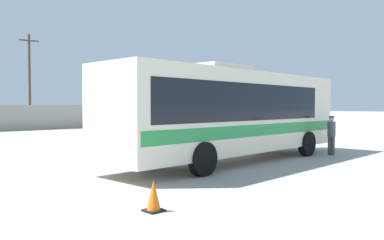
{
  "coord_description": "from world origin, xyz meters",
  "views": [
    {
      "loc": [
        -11.26,
        -10.1,
        2.11
      ],
      "look_at": [
        1.11,
        3.26,
        1.48
      ],
      "focal_mm": 37.19,
      "sensor_mm": 36.0,
      "label": 1
    }
  ],
  "objects": [
    {
      "name": "traffic_cone_on_apron",
      "position": [
        -6.46,
        -3.78,
        0.31
      ],
      "size": [
        0.36,
        0.36,
        0.64
      ],
      "color": "black",
      "rests_on": "ground_plane"
    },
    {
      "name": "utility_pole_near",
      "position": [
        3.33,
        28.78,
        4.7
      ],
      "size": [
        1.8,
        0.39,
        9.03
      ],
      "color": "#4C3823",
      "rests_on": "ground_plane"
    },
    {
      "name": "ground_plane",
      "position": [
        0.0,
        10.0,
        0.0
      ],
      "size": [
        300.0,
        300.0,
        0.0
      ],
      "primitive_type": "plane",
      "color": "#A3A099"
    },
    {
      "name": "coach_bus_cream_green",
      "position": [
        -0.01,
        -0.13,
        1.92
      ],
      "size": [
        11.58,
        3.36,
        3.6
      ],
      "color": "silver",
      "rests_on": "ground_plane"
    },
    {
      "name": "attendant_by_bus_door",
      "position": [
        4.77,
        -1.64,
        0.96
      ],
      "size": [
        0.38,
        0.38,
        1.69
      ],
      "color": "#4C4C51",
      "rests_on": "ground_plane"
    },
    {
      "name": "perimeter_wall",
      "position": [
        0.0,
        25.58,
        1.11
      ],
      "size": [
        80.0,
        0.3,
        2.23
      ],
      "primitive_type": "cube",
      "color": "#9E998C",
      "rests_on": "ground_plane"
    }
  ]
}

